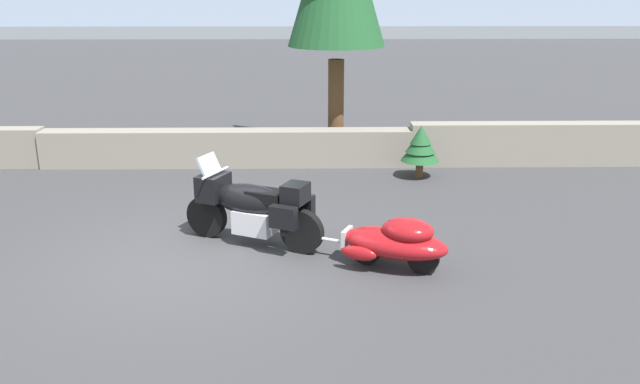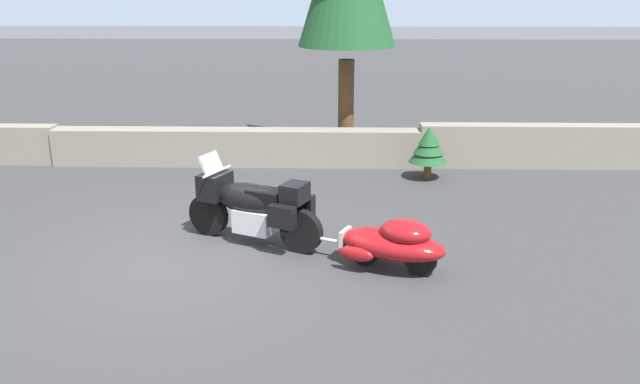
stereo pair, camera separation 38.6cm
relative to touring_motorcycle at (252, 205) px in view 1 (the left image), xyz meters
The scene contains 5 objects.
ground_plane 1.29m from the touring_motorcycle, 144.00° to the right, with size 80.00×80.00×0.00m, color #38383A.
stone_guard_wall 4.57m from the touring_motorcycle, 97.23° to the left, with size 24.00×0.53×0.93m.
touring_motorcycle is the anchor object (origin of this frame).
car_shaped_trailer 2.27m from the touring_motorcycle, 24.64° to the right, with size 2.15×1.26×0.76m.
pine_sapling_near 4.74m from the touring_motorcycle, 48.61° to the left, with size 0.78×0.78×1.09m.
Camera 1 is at (1.79, -8.60, 3.79)m, focal length 36.50 mm.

